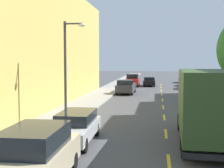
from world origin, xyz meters
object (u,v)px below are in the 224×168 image
object	(u,v)px
parked_wagon_navy	(189,81)
parked_pickup_charcoal	(126,87)
parked_suv_orange	(193,82)
moving_black_sedan	(149,81)
parked_suv_red	(133,80)
parked_wagon_silver	(76,126)
delivery_box_truck	(205,104)
parked_pickup_teal	(205,91)
street_lamp	(68,64)
parked_sedan_sky	(184,79)
parked_sedan_white	(213,98)
parked_suv_champagne	(35,156)

from	to	relation	value
parked_wagon_navy	parked_pickup_charcoal	xyz separation A→B (m)	(-8.65, -12.95, 0.02)
parked_suv_orange	moving_black_sedan	distance (m)	7.50
parked_suv_red	parked_pickup_charcoal	world-z (taller)	parked_suv_red
parked_pickup_charcoal	parked_wagon_silver	xyz separation A→B (m)	(-0.20, -22.82, -0.02)
delivery_box_truck	parked_pickup_teal	bearing A→B (deg)	81.91
street_lamp	parked_sedan_sky	xyz separation A→B (m)	(10.20, 39.20, -3.07)
parked_sedan_white	moving_black_sedan	distance (m)	22.18
parked_suv_champagne	parked_wagon_navy	bearing A→B (deg)	78.06
street_lamp	delivery_box_truck	size ratio (longest dim) A/B	0.83
parked_suv_orange	parked_suv_champagne	bearing A→B (deg)	-103.76
parked_wagon_silver	parked_sedan_white	world-z (taller)	parked_wagon_silver
parked_suv_red	parked_pickup_teal	bearing A→B (deg)	-58.92
parked_suv_orange	parked_wagon_silver	bearing A→B (deg)	-106.34
parked_wagon_silver	parked_suv_orange	bearing A→B (deg)	73.66
parked_suv_orange	parked_suv_red	bearing A→B (deg)	160.18
parked_pickup_teal	parked_suv_champagne	xyz separation A→B (m)	(-8.81, -24.50, 0.16)
moving_black_sedan	parked_pickup_charcoal	bearing A→B (deg)	-102.00
delivery_box_truck	parked_wagon_silver	xyz separation A→B (m)	(-6.29, -0.42, -1.21)
parked_wagon_silver	moving_black_sedan	size ratio (longest dim) A/B	1.05
parked_suv_champagne	parked_suv_orange	world-z (taller)	same
parked_pickup_charcoal	street_lamp	bearing A→B (deg)	-94.88
parked_pickup_charcoal	moving_black_sedan	xyz separation A→B (m)	(2.50, 11.76, -0.08)
parked_wagon_silver	delivery_box_truck	bearing A→B (deg)	3.85
parked_suv_champagne	parked_pickup_charcoal	distance (m)	28.34
parked_suv_red	street_lamp	bearing A→B (deg)	-93.02
parked_suv_red	parked_sedan_white	distance (m)	22.07
parked_suv_red	parked_pickup_teal	xyz separation A→B (m)	(8.79, -14.58, -0.16)
delivery_box_truck	parked_sedan_sky	bearing A→B (deg)	86.66
parked_suv_orange	parked_pickup_teal	bearing A→B (deg)	-89.92
parked_pickup_teal	moving_black_sedan	size ratio (longest dim) A/B	1.18
delivery_box_truck	parked_suv_champagne	size ratio (longest dim) A/B	1.55
street_lamp	parked_pickup_charcoal	distance (m)	19.47
parked_pickup_teal	parked_sedan_sky	world-z (taller)	parked_pickup_teal
parked_pickup_teal	parked_sedan_sky	xyz separation A→B (m)	(-0.17, 23.87, -0.08)
parked_suv_champagne	parked_sedan_white	xyz separation A→B (m)	(8.71, 18.78, -0.24)
parked_wagon_silver	moving_black_sedan	xyz separation A→B (m)	(2.70, 34.58, -0.05)
parked_sedan_sky	moving_black_sedan	bearing A→B (deg)	-126.25
parked_sedan_white	moving_black_sedan	bearing A→B (deg)	106.03
street_lamp	parked_suv_red	xyz separation A→B (m)	(1.58, 29.91, -2.83)
parked_suv_red	moving_black_sedan	size ratio (longest dim) A/B	1.07
parked_suv_champagne	parked_suv_orange	xyz separation A→B (m)	(8.79, 35.92, 0.00)
parked_pickup_teal	parked_wagon_silver	world-z (taller)	parked_pickup_teal
delivery_box_truck	moving_black_sedan	distance (m)	34.37
parked_suv_red	moving_black_sedan	world-z (taller)	parked_suv_red
parked_suv_red	parked_sedan_white	size ratio (longest dim) A/B	1.06
parked_pickup_charcoal	parked_wagon_silver	world-z (taller)	parked_pickup_charcoal
moving_black_sedan	street_lamp	bearing A→B (deg)	-97.62
parked_wagon_navy	parked_suv_champagne	xyz separation A→B (m)	(-8.73, -41.29, 0.18)
parked_pickup_charcoal	parked_suv_orange	size ratio (longest dim) A/B	1.10
parked_sedan_sky	parked_suv_champagne	bearing A→B (deg)	-100.13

